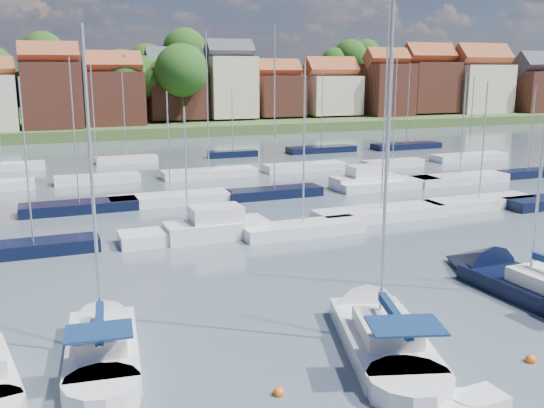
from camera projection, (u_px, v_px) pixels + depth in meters
name	position (u px, v px, depth m)	size (l,w,h in m)	color
ground	(212.00, 183.00, 62.00)	(260.00, 260.00, 0.00)	#3F4D56
sailboat_left	(103.00, 340.00, 25.30)	(3.88, 10.62, 14.17)	silver
sailboat_centre	(374.00, 327.00, 26.60)	(6.45, 12.27, 16.11)	silver
sailboat_navy	(512.00, 282.00, 32.24)	(4.00, 13.01, 17.75)	black
tender	(469.00, 404.00, 20.71)	(2.78, 1.41, 0.59)	silver
buoy_c	(279.00, 395.00, 21.69)	(0.41, 0.41, 0.41)	#D85914
buoy_d	(530.00, 362.00, 24.14)	(0.43, 0.43, 0.43)	#D85914
buoy_e	(500.00, 283.00, 33.07)	(0.50, 0.50, 0.50)	#D85914
marina_field	(244.00, 186.00, 58.18)	(79.62, 41.41, 15.93)	silver
far_shore_town	(115.00, 98.00, 146.01)	(212.46, 90.00, 22.27)	#44582C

